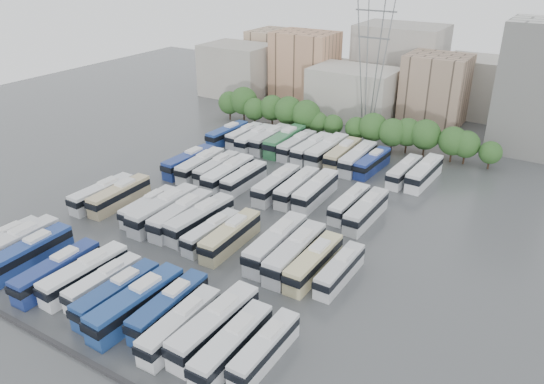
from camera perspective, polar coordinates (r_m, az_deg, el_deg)
The scene contains 54 objects.
ground at distance 83.17m, azimuth -4.58°, elevation -3.02°, with size 220.00×220.00×0.00m, color #424447.
parapet at distance 64.23m, azimuth -22.74°, elevation -14.56°, with size 56.00×0.50×0.50m, color #2D2D30.
tree_line at distance 116.09m, azimuth 6.91°, elevation 7.64°, with size 65.08×7.90×8.35m.
city_buildings at distance 143.68m, azimuth 10.22°, elevation 12.28°, with size 102.00×35.00×20.00m.
apartment_tower at distance 119.87m, azimuth 26.59°, elevation 9.99°, with size 14.00×14.00×26.00m, color silver.
electricity_pylon at distance 118.20m, azimuth 10.81°, elevation 14.81°, with size 9.00×6.91×33.83m.
bus_r0_s0 at distance 83.13m, azimuth -26.86°, elevation -4.65°, with size 2.64×10.88×3.39m.
bus_r0_s1 at distance 80.40m, azimuth -25.93°, elevation -5.18°, with size 2.91×13.07×4.10m.
bus_r0_s2 at distance 77.80m, azimuth -24.63°, elevation -6.01°, with size 3.07×12.57×3.92m.
bus_r0_s4 at distance 72.55m, azimuth -22.12°, elevation -7.89°, with size 3.02×12.38×3.86m.
bus_r0_s5 at distance 70.79m, azimuth -19.51°, elevation -8.31°, with size 3.06×12.31×3.84m.
bus_r0_s6 at distance 68.81m, azimuth -17.62°, elevation -9.26°, with size 2.65×10.90×3.40m.
bus_r0_s7 at distance 66.07m, azimuth -16.31°, elevation -10.47°, with size 2.86×12.03×3.76m.
bus_r0_s8 at distance 63.69m, azimuth -14.36°, elevation -11.51°, with size 3.27×13.23×4.13m.
bus_r0_s9 at distance 62.74m, azimuth -11.00°, elevation -11.99°, with size 2.98×11.91×3.71m.
bus_r0_s10 at distance 59.95m, azimuth -9.80°, elevation -13.91°, with size 2.86×11.86×3.70m.
bus_r0_s11 at distance 59.13m, azimuth -6.19°, elevation -14.05°, with size 3.12×13.09×4.09m.
bus_r0_s12 at distance 56.89m, azimuth -4.29°, elevation -16.02°, with size 2.81×12.08×3.78m.
bus_r0_s13 at distance 56.58m, azimuth -0.77°, elevation -16.48°, with size 2.40×10.79×3.38m.
bus_r1_s0 at distance 91.64m, azimuth -17.81°, elevation -0.14°, with size 2.89×12.03×3.76m.
bus_r1_s1 at distance 90.10m, azimuth -16.08°, elevation -0.33°, with size 2.98×12.20×3.81m.
bus_r1_s3 at distance 85.47m, azimuth -13.08°, elevation -1.51°, with size 2.84×11.30×3.52m.
bus_r1_s4 at distance 83.25m, azimuth -11.57°, elevation -1.84°, with size 3.02×13.59×4.26m.
bus_r1_s5 at distance 81.41m, azimuth -9.70°, elevation -2.40°, with size 3.31×13.03×4.06m.
bus_r1_s6 at distance 79.80m, azimuth -7.72°, elevation -2.86°, with size 3.46×13.04×4.05m.
bus_r1_s7 at distance 76.71m, azimuth -6.53°, elevation -4.28°, with size 2.72×11.00×3.43m.
bus_r1_s8 at distance 75.13m, azimuth -4.47°, elevation -4.69°, with size 3.07×12.28×3.83m.
bus_r1_s10 at distance 72.76m, azimuth 0.45°, elevation -5.51°, with size 3.44×13.57×4.23m.
bus_r1_s11 at distance 70.81m, azimuth 2.52°, elevation -6.52°, with size 3.28×13.33×4.16m.
bus_r1_s12 at distance 69.31m, azimuth 4.54°, elevation -7.52°, with size 2.67×12.17×3.82m.
bus_r1_s13 at distance 68.54m, azimuth 7.32°, elevation -8.29°, with size 2.35×10.79×3.38m.
bus_r2_s1 at distance 101.16m, azimuth -8.94°, elevation 3.27°, with size 3.04×12.44×3.88m.
bus_r2_s2 at distance 99.13m, azimuth -7.69°, elevation 2.88°, with size 3.32×12.47×3.87m.
bus_r2_s3 at distance 97.66m, azimuth -5.94°, elevation 2.57°, with size 3.18×11.93×3.71m.
bus_r2_s4 at distance 94.61m, azimuth -4.74°, elevation 1.96°, with size 3.19×13.00×4.06m.
bus_r2_s5 at distance 93.30m, azimuth -3.02°, elevation 1.51°, with size 2.55×11.36×3.56m.
bus_r2_s7 at distance 90.28m, azimuth 0.50°, elevation 0.82°, with size 3.11×12.59×3.93m.
bus_r2_s8 at distance 89.48m, azimuth 2.72°, elevation 0.53°, with size 3.16×12.36×3.85m.
bus_r2_s9 at distance 88.34m, azimuth 4.73°, elevation 0.17°, with size 3.23×12.73×3.97m.
bus_r2_s11 at distance 85.11m, azimuth 8.33°, elevation -1.22°, with size 2.55×11.18×3.50m.
bus_r2_s12 at distance 82.97m, azimuth 10.11°, elevation -1.97°, with size 2.73×12.16×3.81m.
bus_r3_s0 at distance 115.41m, azimuth -4.83°, elevation 6.25°, with size 3.08×11.90×3.70m.
bus_r3_s1 at distance 114.95m, azimuth -3.00°, elevation 6.16°, with size 2.52×11.01×3.45m.
bus_r3_s2 at distance 112.07m, azimuth -1.86°, elevation 5.76°, with size 3.18×12.22×3.80m.
bus_r3_s3 at distance 111.69m, azimuth -0.21°, elevation 5.75°, with size 2.86×12.67×3.97m.
bus_r3_s4 at distance 110.24m, azimuth 1.40°, elevation 5.55°, with size 3.40×13.63×4.25m.
bus_r3_s5 at distance 108.39m, azimuth 2.71°, elevation 5.06°, with size 2.76×12.22×3.83m.
bus_r3_s6 at distance 106.58m, azimuth 4.30°, elevation 4.70°, with size 3.02×12.72×3.97m.
bus_r3_s7 at distance 105.44m, azimuth 5.94°, elevation 4.48°, with size 3.18×13.56×4.24m.
bus_r3_s8 at distance 104.28m, azimuth 7.63°, elevation 4.08°, with size 3.12×12.81×4.00m.
bus_r3_s9 at distance 102.61m, azimuth 9.22°, elevation 3.62°, with size 2.95×12.86×4.03m.
bus_r3_s10 at distance 101.60m, azimuth 10.74°, elevation 3.15°, with size 3.10×11.62×3.61m.
bus_r3_s12 at distance 98.85m, azimuth 14.03°, elevation 2.19°, with size 3.02×11.66×3.63m.
bus_r3_s13 at distance 98.75m, azimuth 16.07°, elevation 2.02°, with size 3.22×12.74×3.97m.
Camera 1 is at (44.10, -58.49, 39.38)m, focal length 35.00 mm.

